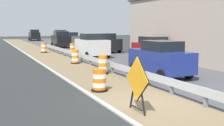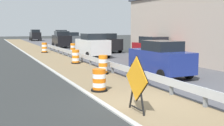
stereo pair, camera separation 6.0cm
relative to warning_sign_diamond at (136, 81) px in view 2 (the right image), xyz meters
The scene contains 20 objects.
ground_plane 1.42m from the warning_sign_diamond, 49.45° to the left, with size 160.00×160.00×0.00m, color #2B2D2D.
median_dirt_strip 1.65m from the warning_sign_diamond, 34.80° to the left, with size 3.25×120.00×0.01m, color #7F6B4C.
curb_near_edge 1.44m from the warning_sign_diamond, 132.78° to the left, with size 0.20×120.00×0.11m, color #ADADA8.
guardrail_median 2.54m from the warning_sign_diamond, 11.30° to the right, with size 0.18×55.44×0.71m.
warning_sign_diamond is the anchor object (origin of this frame).
traffic_barrel_nearest 3.50m from the warning_sign_diamond, 90.17° to the left, with size 0.73×0.73×0.98m.
traffic_barrel_close 7.97m from the warning_sign_diamond, 76.34° to the left, with size 0.67×0.67×1.14m.
traffic_barrel_mid 13.36m from the warning_sign_diamond, 82.27° to the left, with size 0.69×0.69×1.07m.
traffic_barrel_far 21.18m from the warning_sign_diamond, 79.75° to the left, with size 0.70×0.70×1.12m.
traffic_barrel_farther 23.66m from the warning_sign_diamond, 86.78° to the left, with size 0.71×0.71×1.09m.
car_lead_near_lane 30.99m from the warning_sign_diamond, 80.83° to the left, with size 2.19×4.30×2.22m.
car_trailing_near_lane 14.64m from the warning_sign_diamond, 56.10° to the left, with size 1.96×4.68×2.03m.
car_lead_far_lane 17.82m from the warning_sign_diamond, 75.06° to the left, with size 2.28×4.29×2.21m.
car_mid_far_lane 23.31m from the warning_sign_diamond, 69.92° to the left, with size 2.04×4.60×2.09m.
car_trailing_far_lane 52.35m from the warning_sign_diamond, 84.77° to the left, with size 2.11×4.22×2.24m.
car_distant_a 44.35m from the warning_sign_diamond, 79.49° to the left, with size 2.15×4.23×2.24m.
car_distant_b 7.34m from the warning_sign_diamond, 51.00° to the left, with size 2.06×4.43×2.05m.
car_distant_c 37.79m from the warning_sign_diamond, 77.35° to the left, with size 2.01×4.17×1.95m.
roadside_shop_near 18.02m from the warning_sign_diamond, 41.71° to the left, with size 8.69×13.51×5.66m.
tree_roadside 23.46m from the warning_sign_diamond, 56.15° to the left, with size 3.65×3.65×6.88m.
Camera 2 is at (-5.16, -9.14, 2.84)m, focal length 46.79 mm.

